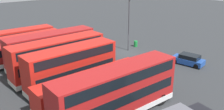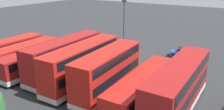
# 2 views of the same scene
# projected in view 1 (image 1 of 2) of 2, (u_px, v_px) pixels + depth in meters

# --- Properties ---
(ground_plane) EXTENTS (140.00, 140.00, 0.00)m
(ground_plane) POSITION_uv_depth(u_px,v_px,m) (125.00, 53.00, 37.84)
(ground_plane) COLOR #2D3033
(bus_double_decker_near_end) EXTENTS (2.67, 12.04, 4.55)m
(bus_double_decker_near_end) POSITION_uv_depth(u_px,v_px,m) (117.00, 91.00, 20.91)
(bus_double_decker_near_end) COLOR #A51919
(bus_double_decker_near_end) RESTS_ON ground
(bus_single_deck_second) EXTENTS (2.83, 11.61, 2.95)m
(bus_single_deck_second) POSITION_uv_depth(u_px,v_px,m) (93.00, 87.00, 23.50)
(bus_single_deck_second) COLOR red
(bus_single_deck_second) RESTS_ON ground
(bus_double_decker_third) EXTENTS (3.04, 10.26, 4.55)m
(bus_double_decker_third) POSITION_uv_depth(u_px,v_px,m) (72.00, 67.00, 26.10)
(bus_double_decker_third) COLOR red
(bus_double_decker_third) RESTS_ON ground
(bus_double_decker_fourth) EXTENTS (2.94, 11.47, 4.55)m
(bus_double_decker_fourth) POSITION_uv_depth(u_px,v_px,m) (59.00, 57.00, 28.92)
(bus_double_decker_fourth) COLOR red
(bus_double_decker_fourth) RESTS_ON ground
(bus_double_decker_fifth) EXTENTS (2.82, 11.57, 4.55)m
(bus_double_decker_fifth) POSITION_uv_depth(u_px,v_px,m) (52.00, 49.00, 31.72)
(bus_double_decker_fifth) COLOR #A51919
(bus_double_decker_fifth) RESTS_ON ground
(bus_single_deck_sixth) EXTENTS (2.69, 11.79, 2.95)m
(bus_single_deck_sixth) POSITION_uv_depth(u_px,v_px,m) (37.00, 49.00, 34.43)
(bus_single_deck_sixth) COLOR #A51919
(bus_single_deck_sixth) RESTS_ON ground
(bus_single_deck_seventh) EXTENTS (2.89, 10.47, 2.95)m
(bus_single_deck_seventh) POSITION_uv_depth(u_px,v_px,m) (28.00, 43.00, 36.97)
(bus_single_deck_seventh) COLOR red
(bus_single_deck_seventh) RESTS_ON ground
(bus_single_deck_far_end) EXTENTS (2.66, 11.56, 2.95)m
(bus_single_deck_far_end) POSITION_uv_depth(u_px,v_px,m) (17.00, 38.00, 39.64)
(bus_single_deck_far_end) COLOR red
(bus_single_deck_far_end) RESTS_ON ground
(car_hatchback_silver) EXTENTS (4.44, 2.63, 1.43)m
(car_hatchback_silver) POSITION_uv_depth(u_px,v_px,m) (188.00, 60.00, 33.05)
(car_hatchback_silver) COLOR #1E479E
(car_hatchback_silver) RESTS_ON ground
(lamp_post_tall) EXTENTS (0.70, 0.30, 8.21)m
(lamp_post_tall) POSITION_uv_depth(u_px,v_px,m) (129.00, 20.00, 37.31)
(lamp_post_tall) COLOR #38383D
(lamp_post_tall) RESTS_ON ground
(waste_bin_yellow) EXTENTS (0.60, 0.60, 0.95)m
(waste_bin_yellow) POSITION_uv_depth(u_px,v_px,m) (136.00, 44.00, 40.62)
(waste_bin_yellow) COLOR #197F33
(waste_bin_yellow) RESTS_ON ground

